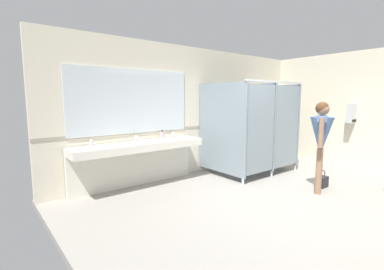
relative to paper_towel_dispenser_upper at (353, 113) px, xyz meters
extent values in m
cube|color=gray|center=(-3.09, -0.37, -1.40)|extent=(6.91, 5.53, 0.10)
cube|color=beige|center=(-3.09, 2.16, 0.07)|extent=(6.91, 0.12, 2.84)
cube|color=beige|center=(0.13, -0.37, 0.07)|extent=(0.12, 5.53, 2.84)
cube|color=#9E937F|center=(-3.09, 2.09, -0.30)|extent=(6.91, 0.01, 0.06)
cube|color=silver|center=(-4.79, 1.80, -0.53)|extent=(2.58, 0.56, 0.14)
cube|color=silver|center=(-4.79, 2.04, -0.98)|extent=(2.58, 0.08, 0.74)
cube|color=#ADADA8|center=(-5.64, 1.77, -0.51)|extent=(0.42, 0.31, 0.11)
cylinder|color=silver|center=(-5.64, 1.99, -0.41)|extent=(0.04, 0.04, 0.11)
cylinder|color=silver|center=(-5.64, 1.93, -0.36)|extent=(0.03, 0.11, 0.03)
sphere|color=silver|center=(-5.57, 2.00, -0.43)|extent=(0.04, 0.04, 0.04)
cube|color=#ADADA8|center=(-4.79, 1.77, -0.51)|extent=(0.42, 0.31, 0.11)
cylinder|color=silver|center=(-4.79, 1.99, -0.41)|extent=(0.04, 0.04, 0.11)
cylinder|color=silver|center=(-4.79, 1.93, -0.36)|extent=(0.03, 0.11, 0.03)
sphere|color=silver|center=(-4.72, 2.00, -0.43)|extent=(0.04, 0.04, 0.04)
cube|color=#ADADA8|center=(-3.93, 1.77, -0.51)|extent=(0.42, 0.31, 0.11)
cylinder|color=silver|center=(-3.93, 1.99, -0.41)|extent=(0.04, 0.04, 0.11)
cylinder|color=silver|center=(-3.93, 1.93, -0.36)|extent=(0.03, 0.11, 0.03)
sphere|color=silver|center=(-3.86, 2.00, -0.43)|extent=(0.04, 0.04, 0.04)
cube|color=silver|center=(-4.79, 2.08, 0.30)|extent=(2.48, 0.02, 1.23)
cube|color=gray|center=(-3.09, 1.37, -0.27)|extent=(0.03, 1.40, 1.91)
cylinder|color=silver|center=(-3.09, 0.73, -1.29)|extent=(0.05, 0.05, 0.12)
cube|color=gray|center=(-2.15, 1.37, -0.27)|extent=(0.03, 1.40, 1.91)
cylinder|color=silver|center=(-2.15, 0.73, -1.29)|extent=(0.05, 0.05, 0.12)
cube|color=gray|center=(-1.21, 1.37, -0.27)|extent=(0.03, 1.40, 1.91)
cylinder|color=silver|center=(-1.21, 0.73, -1.29)|extent=(0.05, 0.05, 0.12)
cube|color=gray|center=(-2.62, 0.70, -0.27)|extent=(0.86, 0.03, 1.81)
cube|color=gray|center=(-1.68, 0.70, -0.27)|extent=(0.86, 0.03, 1.81)
cube|color=#B7BABF|center=(-2.15, 0.70, 0.71)|extent=(1.94, 0.04, 0.04)
cube|color=#B7BABF|center=(0.00, 0.00, 0.00)|extent=(0.36, 0.12, 0.46)
cube|color=black|center=(0.00, -0.06, -0.17)|extent=(0.28, 0.01, 0.06)
cylinder|color=#8C664C|center=(-2.29, -0.39, -0.94)|extent=(0.11, 0.11, 0.81)
cylinder|color=#8C664C|center=(-2.45, -0.47, -0.94)|extent=(0.11, 0.11, 0.81)
cone|color=#4C6B99|center=(-2.37, -0.43, -0.31)|extent=(0.53, 0.53, 0.69)
cube|color=#4C6B99|center=(-2.37, -0.43, 0.00)|extent=(0.46, 0.33, 0.10)
cylinder|color=#8C664C|center=(-2.15, -0.33, -0.22)|extent=(0.08, 0.08, 0.52)
cylinder|color=#8C664C|center=(-2.60, -0.54, -0.22)|extent=(0.08, 0.08, 0.52)
sphere|color=#8C664C|center=(-2.37, -0.43, 0.17)|extent=(0.22, 0.22, 0.22)
sphere|color=#472D19|center=(-2.38, -0.42, 0.19)|extent=(0.22, 0.22, 0.22)
cube|color=black|center=(-2.02, -0.34, -1.24)|extent=(0.23, 0.14, 0.21)
torus|color=black|center=(-2.02, -0.34, -1.10)|extent=(0.18, 0.02, 0.18)
cylinder|color=#D899B2|center=(-4.20, 1.97, -0.39)|extent=(0.07, 0.07, 0.15)
cylinder|color=black|center=(-4.20, 1.97, -0.30)|extent=(0.03, 0.03, 0.04)
camera|label=1|loc=(-7.20, -2.81, 0.35)|focal=25.76mm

